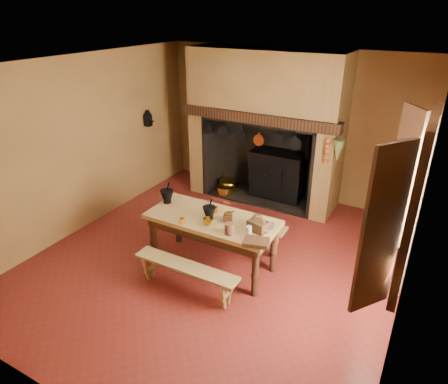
# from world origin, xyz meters

# --- Properties ---
(floor) EXTENTS (5.50, 5.50, 0.00)m
(floor) POSITION_xyz_m (0.00, 0.00, 0.00)
(floor) COLOR maroon
(floor) RESTS_ON ground
(ceiling) EXTENTS (5.50, 5.50, 0.00)m
(ceiling) POSITION_xyz_m (0.00, 0.00, 2.80)
(ceiling) COLOR silver
(ceiling) RESTS_ON back_wall
(back_wall) EXTENTS (5.00, 0.02, 2.80)m
(back_wall) POSITION_xyz_m (0.00, 2.75, 1.40)
(back_wall) COLOR olive
(back_wall) RESTS_ON floor
(wall_left) EXTENTS (0.02, 5.50, 2.80)m
(wall_left) POSITION_xyz_m (-2.50, 0.00, 1.40)
(wall_left) COLOR olive
(wall_left) RESTS_ON floor
(wall_right) EXTENTS (0.02, 5.50, 2.80)m
(wall_right) POSITION_xyz_m (2.50, 0.00, 1.40)
(wall_right) COLOR olive
(wall_right) RESTS_ON floor
(wall_front) EXTENTS (5.00, 0.02, 2.80)m
(wall_front) POSITION_xyz_m (0.00, -2.75, 1.40)
(wall_front) COLOR olive
(wall_front) RESTS_ON floor
(chimney_breast) EXTENTS (2.95, 0.96, 2.80)m
(chimney_breast) POSITION_xyz_m (-0.30, 2.31, 1.81)
(chimney_breast) COLOR olive
(chimney_breast) RESTS_ON floor
(iron_range) EXTENTS (1.12, 0.55, 1.60)m
(iron_range) POSITION_xyz_m (-0.04, 2.45, 0.48)
(iron_range) COLOR black
(iron_range) RESTS_ON floor
(hearth_pans) EXTENTS (0.51, 0.62, 0.20)m
(hearth_pans) POSITION_xyz_m (-1.05, 2.22, 0.09)
(hearth_pans) COLOR gold
(hearth_pans) RESTS_ON floor
(hanging_pans) EXTENTS (1.92, 0.29, 0.27)m
(hanging_pans) POSITION_xyz_m (-0.34, 1.81, 1.36)
(hanging_pans) COLOR black
(hanging_pans) RESTS_ON chimney_breast
(onion_string) EXTENTS (0.12, 0.10, 0.46)m
(onion_string) POSITION_xyz_m (1.00, 1.79, 1.33)
(onion_string) COLOR #B35321
(onion_string) RESTS_ON chimney_breast
(herb_bunch) EXTENTS (0.20, 0.20, 0.35)m
(herb_bunch) POSITION_xyz_m (1.18, 1.79, 1.38)
(herb_bunch) COLOR #535C2B
(herb_bunch) RESTS_ON chimney_breast
(window) EXTENTS (0.39, 1.75, 1.76)m
(window) POSITION_xyz_m (2.35, -0.40, 1.70)
(window) COLOR white
(window) RESTS_ON wall_right
(wall_coffee_mill) EXTENTS (0.23, 0.16, 0.31)m
(wall_coffee_mill) POSITION_xyz_m (-2.42, 1.55, 1.52)
(wall_coffee_mill) COLOR black
(wall_coffee_mill) RESTS_ON wall_left
(work_table) EXTENTS (1.83, 0.81, 0.79)m
(work_table) POSITION_xyz_m (0.01, -0.16, 0.67)
(work_table) COLOR tan
(work_table) RESTS_ON floor
(bench_front) EXTENTS (1.48, 0.26, 0.42)m
(bench_front) POSITION_xyz_m (0.01, -0.84, 0.31)
(bench_front) COLOR tan
(bench_front) RESTS_ON floor
(bench_back) EXTENTS (1.68, 0.29, 0.47)m
(bench_back) POSITION_xyz_m (0.01, 0.50, 0.35)
(bench_back) COLOR tan
(bench_back) RESTS_ON floor
(mortar_large) EXTENTS (0.20, 0.20, 0.34)m
(mortar_large) POSITION_xyz_m (-0.81, -0.08, 0.91)
(mortar_large) COLOR black
(mortar_large) RESTS_ON work_table
(mortar_small) EXTENTS (0.18, 0.18, 0.31)m
(mortar_small) POSITION_xyz_m (-0.00, -0.21, 0.90)
(mortar_small) COLOR black
(mortar_small) RESTS_ON work_table
(coffee_grinder) EXTENTS (0.17, 0.14, 0.17)m
(coffee_grinder) POSITION_xyz_m (0.25, -0.15, 0.86)
(coffee_grinder) COLOR #3B1F12
(coffee_grinder) RESTS_ON work_table
(brass_mug_a) EXTENTS (0.08, 0.08, 0.08)m
(brass_mug_a) POSITION_xyz_m (-0.26, -0.49, 0.83)
(brass_mug_a) COLOR gold
(brass_mug_a) RESTS_ON work_table
(brass_mug_b) EXTENTS (0.09, 0.09, 0.08)m
(brass_mug_b) POSITION_xyz_m (-0.03, 0.00, 0.83)
(brass_mug_b) COLOR gold
(brass_mug_b) RESTS_ON work_table
(mixing_bowl) EXTENTS (0.39, 0.39, 0.07)m
(mixing_bowl) POSITION_xyz_m (0.76, -0.11, 0.83)
(mixing_bowl) COLOR #B7AC8C
(mixing_bowl) RESTS_ON work_table
(stoneware_crock) EXTENTS (0.14, 0.14, 0.15)m
(stoneware_crock) POSITION_xyz_m (0.42, -0.43, 0.87)
(stoneware_crock) COLOR #53321F
(stoneware_crock) RESTS_ON work_table
(glass_jar) EXTENTS (0.10, 0.10, 0.13)m
(glass_jar) POSITION_xyz_m (0.66, -0.34, 0.86)
(glass_jar) COLOR beige
(glass_jar) RESTS_ON work_table
(wicker_basket) EXTENTS (0.29, 0.23, 0.24)m
(wicker_basket) POSITION_xyz_m (0.71, -0.17, 0.87)
(wicker_basket) COLOR #452D14
(wicker_basket) RESTS_ON work_table
(wooden_tray) EXTENTS (0.36, 0.29, 0.05)m
(wooden_tray) POSITION_xyz_m (0.82, -0.48, 0.82)
(wooden_tray) COLOR #3B1F12
(wooden_tray) RESTS_ON work_table
(brass_cup) EXTENTS (0.15, 0.15, 0.10)m
(brass_cup) POSITION_xyz_m (0.05, -0.36, 0.84)
(brass_cup) COLOR gold
(brass_cup) RESTS_ON work_table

